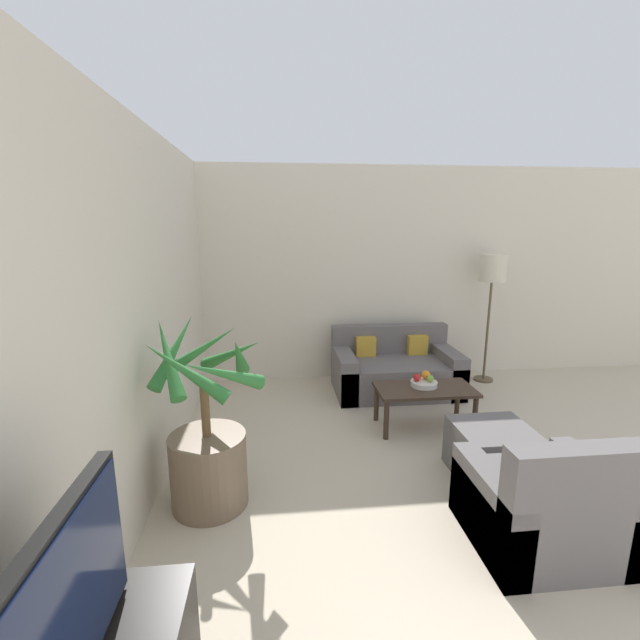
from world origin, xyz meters
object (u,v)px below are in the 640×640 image
object	(u,v)px
sofa_loveseat	(395,370)
apple_red	(417,377)
armchair	(546,507)
fruit_bowl	(424,384)
floor_lamp	(492,274)
coffee_table	(425,393)
potted_palm	(208,447)
ottoman	(492,452)
apple_green	(430,379)
orange_fruit	(426,375)

from	to	relation	value
sofa_loveseat	apple_red	xyz separation A→B (m)	(-0.05, -0.92, 0.25)
armchair	apple_red	bearing A→B (deg)	98.77
sofa_loveseat	fruit_bowl	bearing A→B (deg)	-88.48
floor_lamp	armchair	world-z (taller)	floor_lamp
coffee_table	armchair	distance (m)	1.66
potted_palm	floor_lamp	size ratio (longest dim) A/B	0.85
ottoman	fruit_bowl	bearing A→B (deg)	104.87
armchair	fruit_bowl	bearing A→B (deg)	96.51
coffee_table	ottoman	distance (m)	0.93
floor_lamp	fruit_bowl	size ratio (longest dim) A/B	6.24
sofa_loveseat	coffee_table	world-z (taller)	sofa_loveseat
fruit_bowl	sofa_loveseat	bearing A→B (deg)	91.52
apple_green	floor_lamp	bearing A→B (deg)	45.09
floor_lamp	fruit_bowl	world-z (taller)	floor_lamp
coffee_table	apple_green	world-z (taller)	apple_green
ottoman	apple_red	bearing A→B (deg)	108.56
potted_palm	armchair	world-z (taller)	potted_palm
potted_palm	orange_fruit	distance (m)	2.27
coffee_table	fruit_bowl	distance (m)	0.10
apple_red	orange_fruit	xyz separation A→B (m)	(0.11, 0.05, 0.00)
coffee_table	fruit_bowl	size ratio (longest dim) A/B	3.67
coffee_table	orange_fruit	world-z (taller)	orange_fruit
armchair	potted_palm	bearing A→B (deg)	163.25
potted_palm	apple_green	distance (m)	2.25
sofa_loveseat	armchair	distance (m)	2.64
floor_lamp	ottoman	xyz separation A→B (m)	(-0.98, -2.09, -1.17)
armchair	ottoman	distance (m)	0.77
sofa_loveseat	fruit_bowl	distance (m)	0.96
sofa_loveseat	floor_lamp	size ratio (longest dim) A/B	0.90
ottoman	coffee_table	bearing A→B (deg)	105.81
apple_red	armchair	distance (m)	1.74
sofa_loveseat	coffee_table	distance (m)	0.99
apple_green	armchair	bearing A→B (deg)	-85.24
floor_lamp	ottoman	world-z (taller)	floor_lamp
coffee_table	apple_green	xyz separation A→B (m)	(0.06, 0.03, 0.14)
floor_lamp	apple_green	world-z (taller)	floor_lamp
potted_palm	sofa_loveseat	bearing A→B (deg)	46.08
sofa_loveseat	apple_red	size ratio (longest dim) A/B	18.97
potted_palm	apple_green	xyz separation A→B (m)	(2.00, 1.03, 0.05)
potted_palm	ottoman	world-z (taller)	potted_palm
sofa_loveseat	apple_green	world-z (taller)	sofa_loveseat
apple_red	armchair	xyz separation A→B (m)	(0.26, -1.71, -0.24)
fruit_bowl	apple_green	world-z (taller)	apple_green
floor_lamp	ottoman	distance (m)	2.58
sofa_loveseat	orange_fruit	xyz separation A→B (m)	(0.06, -0.87, 0.25)
coffee_table	armchair	size ratio (longest dim) A/B	1.10
floor_lamp	coffee_table	world-z (taller)	floor_lamp
apple_green	fruit_bowl	bearing A→B (deg)	159.50
fruit_bowl	armchair	size ratio (longest dim) A/B	0.30
sofa_loveseat	fruit_bowl	size ratio (longest dim) A/B	5.60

